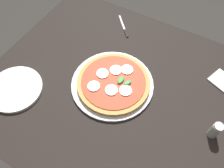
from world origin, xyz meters
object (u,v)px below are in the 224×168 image
dining_table (126,103)px  pizza (114,82)px  plate_white (15,89)px  knife (124,29)px  pepper_shaker (215,130)px  serving_tray (112,85)px

dining_table → pizza: size_ratio=3.90×
plate_white → knife: size_ratio=1.78×
knife → pepper_shaker: 0.66m
knife → pepper_shaker: size_ratio=1.64×
pepper_shaker → dining_table: bearing=178.7°
serving_tray → knife: (-0.12, 0.33, -0.00)m
serving_tray → dining_table: bearing=2.4°
pepper_shaker → knife: bearing=148.7°
plate_white → knife: 0.61m
plate_white → pepper_shaker: bearing=15.5°
plate_white → pepper_shaker: (0.79, 0.22, 0.03)m
pizza → plate_white: pizza is taller
dining_table → plate_white: (-0.42, -0.23, 0.11)m
dining_table → serving_tray: serving_tray is taller
serving_tray → pepper_shaker: size_ratio=4.47×
dining_table → pepper_shaker: 0.40m
plate_white → knife: plate_white is taller
serving_tray → pepper_shaker: 0.44m
pizza → serving_tray: bearing=-142.1°
serving_tray → plate_white: bearing=-147.2°
dining_table → serving_tray: bearing=-177.6°
serving_tray → pepper_shaker: bearing=-0.7°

